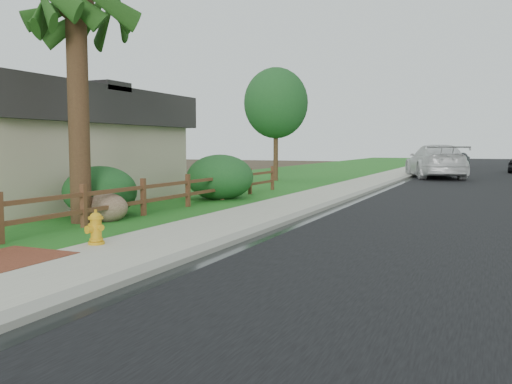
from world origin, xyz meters
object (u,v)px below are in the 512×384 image
at_px(ranch_fence, 167,192).
at_px(palm_tree, 75,3).
at_px(fire_hydrant, 96,228).
at_px(white_suv, 435,161).

xyz_separation_m(ranch_fence, palm_tree, (-0.70, -2.90, 4.91)).
xyz_separation_m(palm_tree, fire_hydrant, (2.60, -2.52, -5.11)).
distance_m(palm_tree, fire_hydrant, 6.26).
xyz_separation_m(fire_hydrant, white_suv, (3.70, 26.73, 0.62)).
relative_size(ranch_fence, palm_tree, 2.56).
bearing_deg(palm_tree, fire_hydrant, -44.15).
relative_size(palm_tree, fire_hydrant, 9.73).
bearing_deg(white_suv, fire_hydrant, 65.29).
bearing_deg(fire_hydrant, ranch_fence, 109.29).
height_order(ranch_fence, fire_hydrant, ranch_fence).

